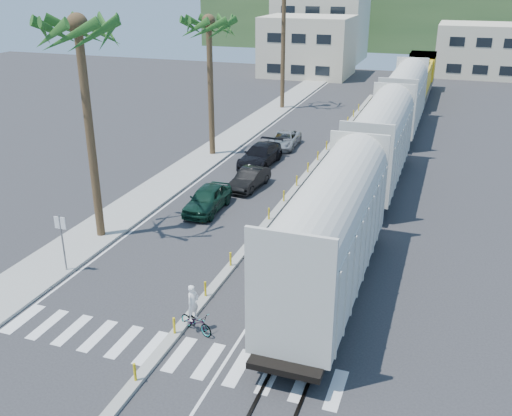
% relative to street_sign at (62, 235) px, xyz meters
% --- Properties ---
extents(ground, '(140.00, 140.00, 0.00)m').
position_rel_street_sign_xyz_m(ground, '(7.30, -2.00, -1.97)').
color(ground, '#28282B').
rests_on(ground, ground).
extents(sidewalk, '(3.00, 90.00, 0.15)m').
position_rel_street_sign_xyz_m(sidewalk, '(-1.20, 23.00, -1.90)').
color(sidewalk, gray).
rests_on(sidewalk, ground).
extents(rails, '(1.56, 100.00, 0.06)m').
position_rel_street_sign_xyz_m(rails, '(12.30, 26.00, -1.94)').
color(rails, black).
rests_on(rails, ground).
extents(median, '(0.45, 60.00, 0.85)m').
position_rel_street_sign_xyz_m(median, '(7.30, 17.96, -1.88)').
color(median, gray).
rests_on(median, ground).
extents(crosswalk, '(14.00, 2.20, 0.01)m').
position_rel_street_sign_xyz_m(crosswalk, '(7.30, -4.00, -1.97)').
color(crosswalk, silver).
rests_on(crosswalk, ground).
extents(lane_markings, '(9.42, 90.00, 0.01)m').
position_rel_street_sign_xyz_m(lane_markings, '(5.15, 23.00, -1.97)').
color(lane_markings, silver).
rests_on(lane_markings, ground).
extents(freight_train, '(3.00, 60.94, 5.85)m').
position_rel_street_sign_xyz_m(freight_train, '(12.30, 22.84, 0.93)').
color(freight_train, beige).
rests_on(freight_train, ground).
extents(palm_trees, '(3.50, 37.20, 13.75)m').
position_rel_street_sign_xyz_m(palm_trees, '(-0.80, 20.70, 8.84)').
color(palm_trees, brown).
rests_on(palm_trees, ground).
extents(street_sign, '(0.60, 0.08, 3.00)m').
position_rel_street_sign_xyz_m(street_sign, '(0.00, 0.00, 0.00)').
color(street_sign, slate).
rests_on(street_sign, ground).
extents(buildings, '(38.00, 27.00, 10.00)m').
position_rel_street_sign_xyz_m(buildings, '(0.89, 69.66, 2.39)').
color(buildings, beige).
rests_on(buildings, ground).
extents(hillside, '(80.00, 20.00, 12.00)m').
position_rel_street_sign_xyz_m(hillside, '(7.30, 98.00, 4.03)').
color(hillside, '#385628').
rests_on(hillside, ground).
extents(car_lead, '(1.97, 4.57, 1.53)m').
position_rel_street_sign_xyz_m(car_lead, '(3.28, 9.36, -1.20)').
color(car_lead, black).
rests_on(car_lead, ground).
extents(car_second, '(2.14, 4.31, 1.34)m').
position_rel_street_sign_xyz_m(car_second, '(4.36, 13.88, -1.30)').
color(car_second, black).
rests_on(car_second, ground).
extents(car_third, '(2.70, 5.47, 1.52)m').
position_rel_street_sign_xyz_m(car_third, '(3.37, 18.92, -1.21)').
color(car_third, black).
rests_on(car_third, ground).
extents(car_rear, '(2.50, 4.74, 1.26)m').
position_rel_street_sign_xyz_m(car_rear, '(3.71, 24.08, -1.34)').
color(car_rear, '#A6A9AC').
rests_on(car_rear, ground).
extents(cyclist, '(1.66, 2.05, 2.08)m').
position_rel_street_sign_xyz_m(cyclist, '(7.95, -2.41, -1.33)').
color(cyclist, '#9EA0A5').
rests_on(cyclist, ground).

